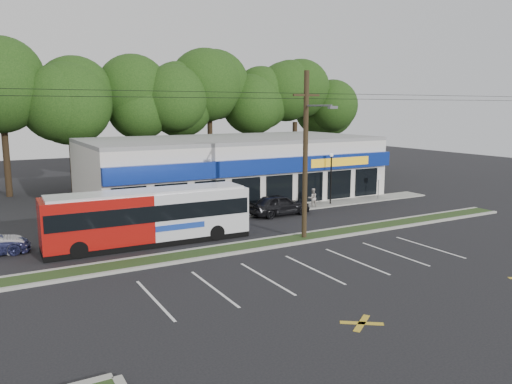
{
  "coord_description": "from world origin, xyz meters",
  "views": [
    {
      "loc": [
        -13.92,
        -23.28,
        7.91
      ],
      "look_at": [
        1.89,
        5.0,
        2.39
      ],
      "focal_mm": 35.0,
      "sensor_mm": 36.0,
      "label": 1
    }
  ],
  "objects_px": {
    "lamp_post": "(331,173)",
    "sign_post": "(379,182)",
    "pedestrian_a": "(238,206)",
    "metrobus": "(149,216)",
    "utility_pole": "(304,150)",
    "car_dark": "(279,205)",
    "pedestrian_b": "(313,198)"
  },
  "relations": [
    {
      "from": "sign_post",
      "to": "car_dark",
      "type": "relative_size",
      "value": 0.48
    },
    {
      "from": "car_dark",
      "to": "pedestrian_a",
      "type": "height_order",
      "value": "pedestrian_a"
    },
    {
      "from": "pedestrian_a",
      "to": "car_dark",
      "type": "bearing_deg",
      "value": 137.5
    },
    {
      "from": "metrobus",
      "to": "pedestrian_b",
      "type": "distance_m",
      "value": 15.09
    },
    {
      "from": "lamp_post",
      "to": "metrobus",
      "type": "relative_size",
      "value": 0.36
    },
    {
      "from": "lamp_post",
      "to": "sign_post",
      "type": "height_order",
      "value": "lamp_post"
    },
    {
      "from": "pedestrian_a",
      "to": "pedestrian_b",
      "type": "relative_size",
      "value": 1.17
    },
    {
      "from": "car_dark",
      "to": "pedestrian_b",
      "type": "bearing_deg",
      "value": -74.78
    },
    {
      "from": "sign_post",
      "to": "metrobus",
      "type": "bearing_deg",
      "value": -169.28
    },
    {
      "from": "utility_pole",
      "to": "pedestrian_b",
      "type": "relative_size",
      "value": 31.77
    },
    {
      "from": "lamp_post",
      "to": "pedestrian_a",
      "type": "height_order",
      "value": "lamp_post"
    },
    {
      "from": "pedestrian_a",
      "to": "pedestrian_b",
      "type": "bearing_deg",
      "value": 150.46
    },
    {
      "from": "utility_pole",
      "to": "metrobus",
      "type": "bearing_deg",
      "value": 156.84
    },
    {
      "from": "metrobus",
      "to": "car_dark",
      "type": "relative_size",
      "value": 2.55
    },
    {
      "from": "car_dark",
      "to": "pedestrian_a",
      "type": "relative_size",
      "value": 2.53
    },
    {
      "from": "sign_post",
      "to": "pedestrian_a",
      "type": "height_order",
      "value": "sign_post"
    },
    {
      "from": "car_dark",
      "to": "utility_pole",
      "type": "bearing_deg",
      "value": 159.33
    },
    {
      "from": "utility_pole",
      "to": "car_dark",
      "type": "bearing_deg",
      "value": 69.74
    },
    {
      "from": "pedestrian_a",
      "to": "sign_post",
      "type": "bearing_deg",
      "value": 148.37
    },
    {
      "from": "pedestrian_a",
      "to": "lamp_post",
      "type": "bearing_deg",
      "value": 151.29
    },
    {
      "from": "metrobus",
      "to": "pedestrian_b",
      "type": "relative_size",
      "value": 7.57
    },
    {
      "from": "sign_post",
      "to": "metrobus",
      "type": "height_order",
      "value": "metrobus"
    },
    {
      "from": "lamp_post",
      "to": "car_dark",
      "type": "distance_m",
      "value": 6.21
    },
    {
      "from": "car_dark",
      "to": "pedestrian_b",
      "type": "xyz_separation_m",
      "value": [
        3.76,
        1.05,
        -0.01
      ]
    },
    {
      "from": "car_dark",
      "to": "pedestrian_a",
      "type": "xyz_separation_m",
      "value": [
        -3.24,
        0.46,
        0.13
      ]
    },
    {
      "from": "pedestrian_b",
      "to": "metrobus",
      "type": "bearing_deg",
      "value": 30.51
    },
    {
      "from": "car_dark",
      "to": "pedestrian_a",
      "type": "bearing_deg",
      "value": 81.44
    },
    {
      "from": "metrobus",
      "to": "pedestrian_b",
      "type": "bearing_deg",
      "value": 16.98
    },
    {
      "from": "utility_pole",
      "to": "metrobus",
      "type": "distance_m",
      "value": 9.82
    },
    {
      "from": "lamp_post",
      "to": "pedestrian_b",
      "type": "distance_m",
      "value": 2.76
    },
    {
      "from": "lamp_post",
      "to": "sign_post",
      "type": "distance_m",
      "value": 5.13
    },
    {
      "from": "utility_pole",
      "to": "pedestrian_b",
      "type": "xyz_separation_m",
      "value": [
        6.17,
        7.57,
        -4.63
      ]
    }
  ]
}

